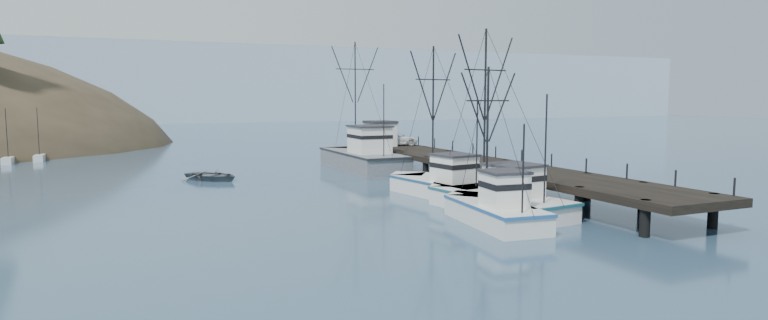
# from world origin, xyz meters

# --- Properties ---
(ground) EXTENTS (400.00, 400.00, 0.00)m
(ground) POSITION_xyz_m (0.00, 0.00, 0.00)
(ground) COLOR navy
(ground) RESTS_ON ground
(pier) EXTENTS (6.00, 44.00, 2.00)m
(pier) POSITION_xyz_m (14.00, 16.00, 1.69)
(pier) COLOR black
(pier) RESTS_ON ground
(distant_ridge) EXTENTS (360.00, 40.00, 26.00)m
(distant_ridge) POSITION_xyz_m (10.00, 170.00, 0.00)
(distant_ridge) COLOR #9EB2C6
(distant_ridge) RESTS_ON ground
(distant_ridge_far) EXTENTS (180.00, 25.00, 18.00)m
(distant_ridge_far) POSITION_xyz_m (-40.00, 185.00, 0.00)
(distant_ridge_far) COLOR silver
(distant_ridge_far) RESTS_ON ground
(trawler_near) EXTENTS (5.28, 12.17, 12.13)m
(trawler_near) POSITION_xyz_m (8.05, 5.02, 0.82)
(trawler_near) COLOR silver
(trawler_near) RESTS_ON ground
(trawler_mid) EXTENTS (3.93, 9.38, 9.52)m
(trawler_mid) POSITION_xyz_m (5.91, 2.07, 0.82)
(trawler_mid) COLOR silver
(trawler_mid) RESTS_ON ground
(trawler_far) EXTENTS (5.09, 11.38, 11.56)m
(trawler_far) POSITION_xyz_m (7.98, 12.02, 0.82)
(trawler_far) COLOR silver
(trawler_far) RESTS_ON ground
(work_vessel) EXTENTS (4.92, 16.15, 13.48)m
(work_vessel) POSITION_xyz_m (8.75, 30.30, 1.23)
(work_vessel) COLOR slate
(work_vessel) RESTS_ON ground
(pier_shed) EXTENTS (3.00, 3.20, 2.80)m
(pier_shed) POSITION_xyz_m (12.50, 34.00, 3.42)
(pier_shed) COLOR silver
(pier_shed) RESTS_ON pier
(pickup_truck) EXTENTS (5.33, 2.75, 1.44)m
(pickup_truck) POSITION_xyz_m (14.34, 34.00, 2.72)
(pickup_truck) COLOR white
(pickup_truck) RESTS_ON pier
(motorboat) EXTENTS (6.40, 6.69, 1.13)m
(motorboat) POSITION_xyz_m (-6.59, 27.85, 0.00)
(motorboat) COLOR #555A5F
(motorboat) RESTS_ON ground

